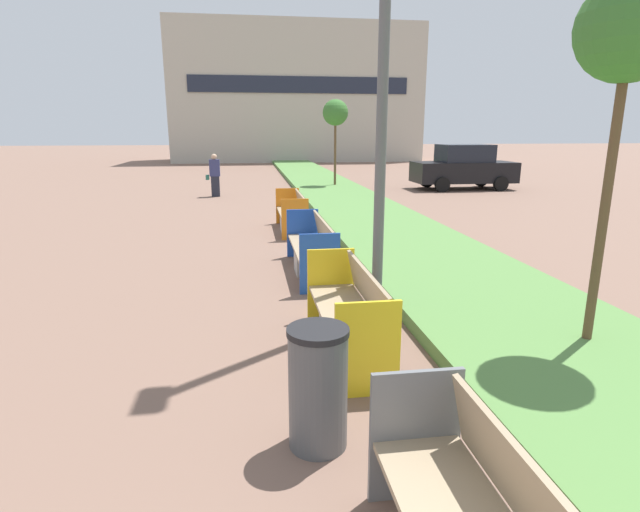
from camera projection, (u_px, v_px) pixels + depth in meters
name	position (u px, v px, depth m)	size (l,w,h in m)	color
planter_grass_strip	(398.00, 237.00, 11.29)	(2.80, 120.00, 0.18)	#568442
building_backdrop	(296.00, 95.00, 40.52)	(19.54, 6.95, 10.40)	#B2AD9E
bench_yellow_frame	(349.00, 319.00, 5.62)	(0.65, 2.11, 0.94)	#ADA8A0
bench_blue_frame	(312.00, 252.00, 8.72)	(0.65, 2.41, 0.94)	#ADA8A0
bench_orange_frame	(293.00, 216.00, 12.36)	(0.65, 2.17, 0.94)	#ADA8A0
litter_bin	(318.00, 388.00, 3.87)	(0.48, 0.48, 0.99)	#4C4F51
sapling_tree_near	(629.00, 34.00, 4.81)	(1.02, 1.02, 3.90)	brown
sapling_tree_far	(335.00, 113.00, 20.59)	(1.06, 1.06, 3.68)	brown
pedestrian_walking	(215.00, 175.00, 18.70)	(0.53, 0.24, 1.59)	#232633
parked_car_distant	(464.00, 167.00, 21.03)	(4.22, 2.00, 1.86)	black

